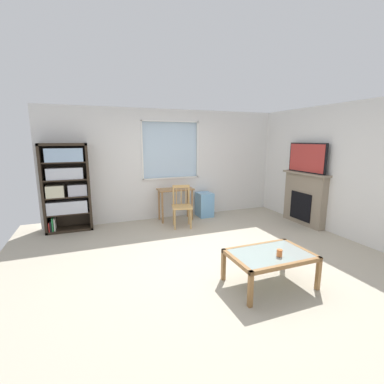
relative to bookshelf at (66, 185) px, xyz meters
The scene contains 11 objects.
ground 3.21m from the bookshelf, 43.50° to the right, with size 6.54×5.69×0.02m, color #B2A893.
wall_back_with_window 2.24m from the bookshelf, ahead, with size 5.54×0.15×2.56m.
wall_right 5.48m from the bookshelf, 22.63° to the right, with size 0.12×4.89×2.56m, color silver.
bookshelf is the anchor object (origin of this frame).
desk_under_window 2.33m from the bookshelf, ahead, with size 0.82×0.40×0.75m.
wooden_chair 2.41m from the bookshelf, 15.27° to the right, with size 0.50×0.48×0.90m.
plastic_drawer_unit 3.13m from the bookshelf, ahead, with size 0.35×0.40×0.59m, color #72ADDB.
fireplace 5.10m from the bookshelf, 16.12° to the right, with size 0.26×1.19×1.16m.
tv 5.10m from the bookshelf, 16.18° to the right, with size 0.06×1.02×0.64m.
coffee_table 4.21m from the bookshelf, 52.22° to the right, with size 1.05×0.70×0.44m.
sippy_cup 4.32m from the bookshelf, 52.78° to the right, with size 0.07×0.07×0.09m, color orange.
Camera 1 is at (-1.77, -3.85, 1.88)m, focal length 25.12 mm.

